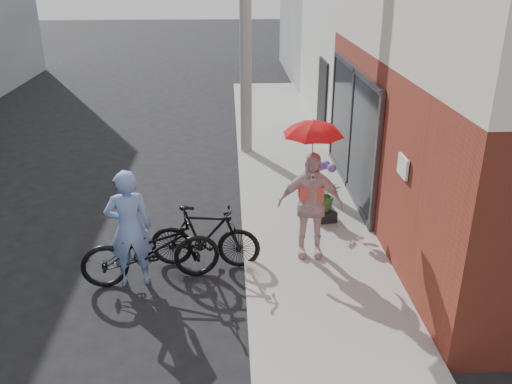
{
  "coord_description": "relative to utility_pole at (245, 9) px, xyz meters",
  "views": [
    {
      "loc": [
        0.69,
        -6.95,
        4.54
      ],
      "look_at": [
        1.09,
        1.05,
        1.1
      ],
      "focal_mm": 38.0,
      "sensor_mm": 36.0,
      "label": 1
    }
  ],
  "objects": [
    {
      "name": "curb",
      "position": [
        -0.16,
        -4.0,
        -3.44
      ],
      "size": [
        0.12,
        24.0,
        0.12
      ],
      "primitive_type": "cube",
      "color": "#9E9E99",
      "rests_on": "ground"
    },
    {
      "name": "planter",
      "position": [
        1.3,
        -4.02,
        -3.28
      ],
      "size": [
        0.44,
        0.44,
        0.2
      ],
      "primitive_type": "cube",
      "rotation": [
        0.0,
        0.0,
        0.17
      ],
      "color": "black",
      "rests_on": "sidewalk"
    },
    {
      "name": "ground",
      "position": [
        -1.1,
        -6.0,
        -3.5
      ],
      "size": [
        80.0,
        80.0,
        0.0
      ],
      "primitive_type": "plane",
      "color": "black",
      "rests_on": "ground"
    },
    {
      "name": "kimono_woman",
      "position": [
        0.83,
        -5.27,
        -2.51
      ],
      "size": [
        1.05,
        0.5,
        1.75
      ],
      "primitive_type": "imported",
      "rotation": [
        0.0,
        0.0,
        -0.07
      ],
      "color": "beige",
      "rests_on": "sidewalk"
    },
    {
      "name": "plaster_building",
      "position": [
        6.1,
        3.0,
        0.0
      ],
      "size": [
        8.0,
        6.0,
        7.0
      ],
      "primitive_type": "cube",
      "color": "silver",
      "rests_on": "ground"
    },
    {
      "name": "sidewalk",
      "position": [
        1.0,
        -4.0,
        -3.44
      ],
      "size": [
        2.2,
        24.0,
        0.12
      ],
      "primitive_type": "cube",
      "color": "#999A94",
      "rests_on": "ground"
    },
    {
      "name": "bike_right",
      "position": [
        -0.84,
        -5.36,
        -2.97
      ],
      "size": [
        1.8,
        0.69,
        1.05
      ],
      "primitive_type": "imported",
      "rotation": [
        0.0,
        0.0,
        1.46
      ],
      "color": "black",
      "rests_on": "ground"
    },
    {
      "name": "utility_pole",
      "position": [
        0.0,
        0.0,
        0.0
      ],
      "size": [
        0.28,
        0.28,
        7.0
      ],
      "primitive_type": "cylinder",
      "color": "#9E9E99",
      "rests_on": "ground"
    },
    {
      "name": "officer",
      "position": [
        -1.91,
        -5.8,
        -2.58
      ],
      "size": [
        0.74,
        0.55,
        1.84
      ],
      "primitive_type": "imported",
      "rotation": [
        0.0,
        0.0,
        3.31
      ],
      "color": "#7390CD",
      "rests_on": "ground"
    },
    {
      "name": "parasol",
      "position": [
        0.83,
        -5.27,
        -1.24
      ],
      "size": [
        0.88,
        0.88,
        0.77
      ],
      "primitive_type": "imported",
      "color": "red",
      "rests_on": "kimono_woman"
    },
    {
      "name": "potted_plant",
      "position": [
        1.3,
        -4.02,
        -2.88
      ],
      "size": [
        0.54,
        0.47,
        0.6
      ],
      "primitive_type": "imported",
      "color": "#385F26",
      "rests_on": "planter"
    },
    {
      "name": "bike_left",
      "position": [
        -1.63,
        -5.76,
        -2.96
      ],
      "size": [
        2.17,
        1.09,
        1.09
      ],
      "primitive_type": "imported",
      "rotation": [
        0.0,
        0.0,
        1.75
      ],
      "color": "black",
      "rests_on": "ground"
    }
  ]
}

